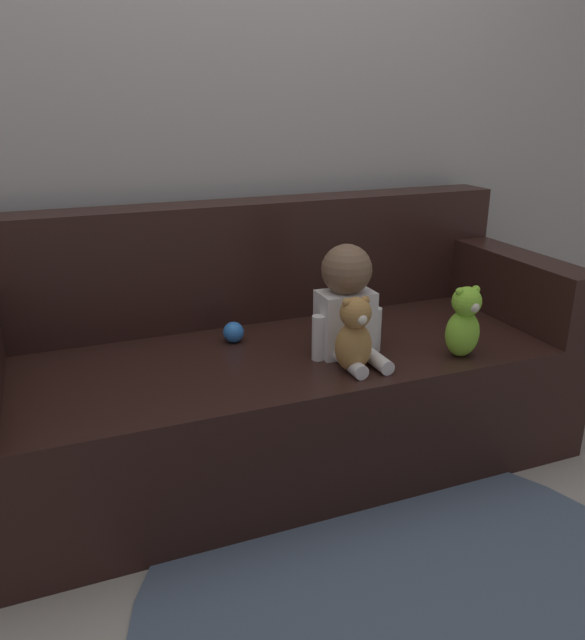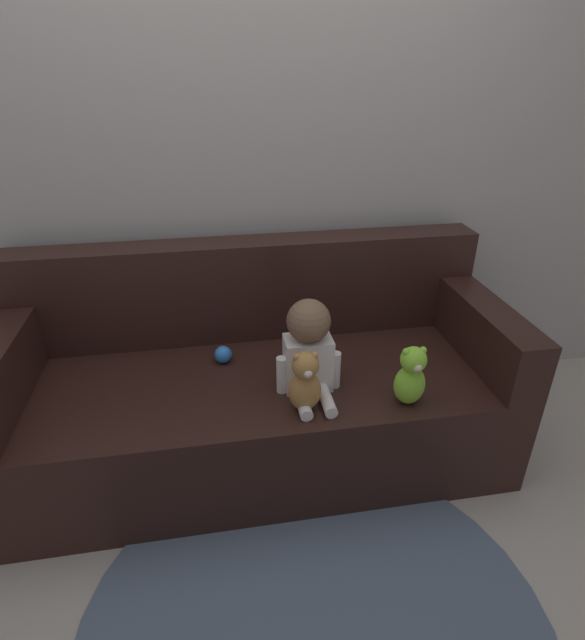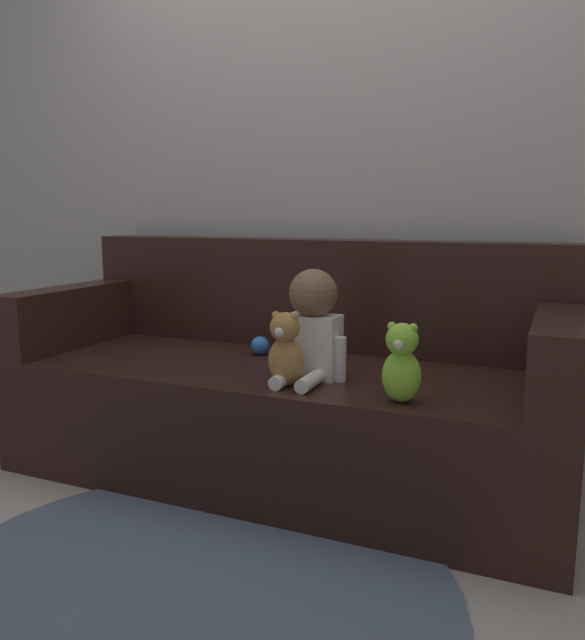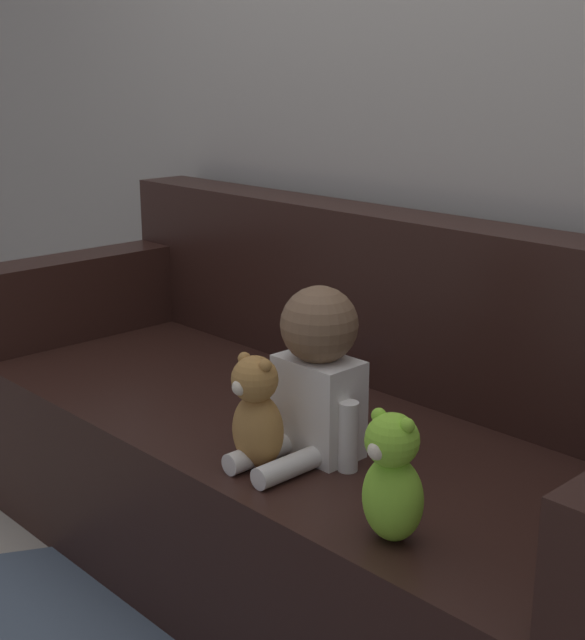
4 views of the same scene
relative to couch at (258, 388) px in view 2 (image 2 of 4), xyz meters
name	(u,v)px [view 2 (image 2 of 4)]	position (x,y,z in m)	size (l,w,h in m)	color
ground_plane	(261,451)	(0.00, -0.06, -0.33)	(12.00, 12.00, 0.00)	#B7AD99
wall_back	(239,150)	(0.00, 0.46, 0.97)	(8.00, 0.05, 2.60)	#ADA89E
couch	(258,388)	(0.00, 0.00, 0.00)	(2.16, 0.87, 0.93)	black
person_baby	(309,348)	(0.19, -0.21, 0.32)	(0.26, 0.31, 0.39)	white
teddy_bear_brown	(305,382)	(0.15, -0.35, 0.26)	(0.12, 0.12, 0.26)	#AD7A3D
plush_toy_side	(411,376)	(0.55, -0.38, 0.26)	(0.12, 0.12, 0.25)	#8CD133
toy_ball	(223,354)	(-0.14, 0.04, 0.17)	(0.08, 0.08, 0.08)	#337FDB
floor_rug	(315,626)	(0.08, -0.91, -0.33)	(1.56, 1.56, 0.01)	slate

